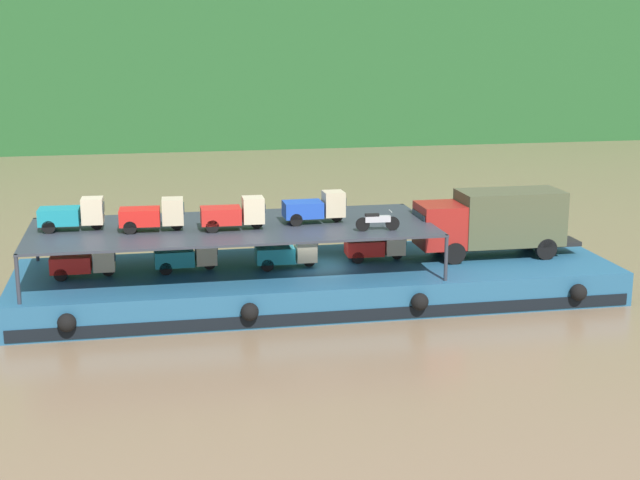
% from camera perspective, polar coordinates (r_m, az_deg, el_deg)
% --- Properties ---
extents(ground_plane, '(400.00, 400.00, 0.00)m').
position_cam_1_polar(ground_plane, '(41.45, -0.16, -3.64)').
color(ground_plane, '#7F664C').
extents(cargo_barge, '(26.75, 8.34, 1.50)m').
position_cam_1_polar(cargo_barge, '(41.21, -0.15, -2.66)').
color(cargo_barge, '#23567A').
rests_on(cargo_barge, ground).
extents(covered_lorry, '(7.86, 2.31, 3.10)m').
position_cam_1_polar(covered_lorry, '(43.12, 10.82, 1.18)').
color(covered_lorry, maroon).
rests_on(covered_lorry, cargo_barge).
extents(cargo_rack, '(17.55, 6.94, 2.00)m').
position_cam_1_polar(cargo_rack, '(40.05, -5.51, 0.77)').
color(cargo_rack, '#2D333D').
rests_on(cargo_rack, cargo_barge).
extents(mini_truck_lower_stern, '(2.75, 1.22, 1.38)m').
position_cam_1_polar(mini_truck_lower_stern, '(40.39, -14.55, -1.31)').
color(mini_truck_lower_stern, red).
rests_on(mini_truck_lower_stern, cargo_barge).
extents(mini_truck_lower_aft, '(2.77, 1.25, 1.38)m').
position_cam_1_polar(mini_truck_lower_aft, '(40.52, -8.34, -0.97)').
color(mini_truck_lower_aft, teal).
rests_on(mini_truck_lower_aft, cargo_barge).
extents(mini_truck_lower_mid, '(2.76, 1.23, 1.38)m').
position_cam_1_polar(mini_truck_lower_mid, '(40.65, -2.06, -0.78)').
color(mini_truck_lower_mid, teal).
rests_on(mini_truck_lower_mid, cargo_barge).
extents(mini_truck_lower_fore, '(2.79, 1.28, 1.38)m').
position_cam_1_polar(mini_truck_lower_fore, '(41.99, 3.54, -0.34)').
color(mini_truck_lower_fore, red).
rests_on(mini_truck_lower_fore, cargo_barge).
extents(mini_truck_upper_stern, '(2.77, 1.26, 1.38)m').
position_cam_1_polar(mini_truck_upper_stern, '(40.39, -15.23, 1.56)').
color(mini_truck_upper_stern, teal).
rests_on(mini_truck_upper_stern, cargo_rack).
extents(mini_truck_upper_mid, '(2.78, 1.27, 1.38)m').
position_cam_1_polar(mini_truck_upper_mid, '(39.51, -10.42, 1.56)').
color(mini_truck_upper_mid, red).
rests_on(mini_truck_upper_mid, cargo_rack).
extents(mini_truck_upper_fore, '(2.75, 1.22, 1.38)m').
position_cam_1_polar(mini_truck_upper_fore, '(39.29, -5.42, 1.66)').
color(mini_truck_upper_fore, red).
rests_on(mini_truck_upper_fore, cargo_rack).
extents(mini_truck_upper_bow, '(2.76, 1.23, 1.38)m').
position_cam_1_polar(mini_truck_upper_bow, '(40.44, -0.31, 2.05)').
color(mini_truck_upper_bow, '#1E47B7').
rests_on(mini_truck_upper_bow, cargo_rack).
extents(motorcycle_upper_port, '(1.90, 0.55, 0.87)m').
position_cam_1_polar(motorcycle_upper_port, '(38.96, 3.61, 1.20)').
color(motorcycle_upper_port, black).
rests_on(motorcycle_upper_port, cargo_rack).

